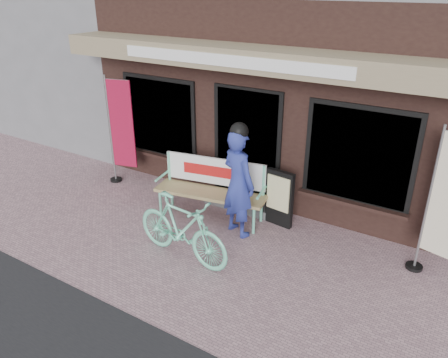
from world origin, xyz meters
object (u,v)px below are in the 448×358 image
Objects in this scene: menu_stand at (279,198)px; nobori_red at (120,130)px; bench at (212,184)px; person at (238,181)px; nobori_cream at (445,205)px; bicycle at (182,229)px.

nobori_red is at bearing -171.33° from menu_stand.
bench is 0.78m from person.
nobori_cream is at bearing 28.68° from person.
bench is 1.38m from bicycle.
menu_stand is (-2.47, 0.16, -0.63)m from nobori_cream.
nobori_cream is (3.61, 0.18, 0.52)m from bench.
bicycle is at bearing -108.84° from menu_stand.
nobori_red is (-3.00, 0.48, 0.20)m from person.
nobori_red is 5.94m from nobori_cream.
nobori_cream reaches higher than bench.
menu_stand is at bearing 5.85° from bench.
person is at bearing -121.59° from menu_stand.
bicycle is 3.15m from nobori_red.
nobori_red reaches higher than bicycle.
bench is at bearing -20.20° from nobori_red.
bench is at bearing 19.16° from bicycle.
person is 2.97m from nobori_cream.
nobori_red reaches higher than bench.
nobori_cream is (5.94, -0.06, -0.01)m from nobori_red.
nobori_cream is at bearing -59.90° from bicycle.
bench is at bearing -162.32° from nobori_cream.
nobori_red is at bearing 163.72° from bench.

